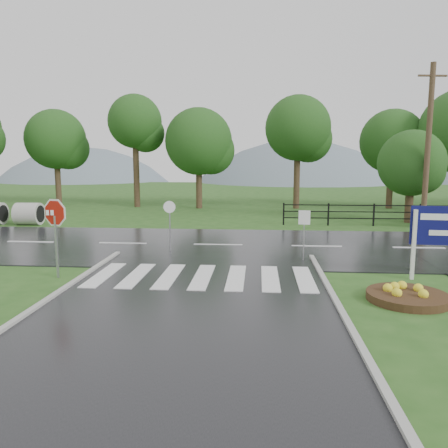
{
  "coord_description": "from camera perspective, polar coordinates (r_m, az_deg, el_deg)",
  "views": [
    {
      "loc": [
        1.62,
        -7.5,
        3.51
      ],
      "look_at": [
        0.56,
        6.0,
        1.5
      ],
      "focal_mm": 35.0,
      "sensor_mm": 36.0,
      "label": 1
    }
  ],
  "objects": [
    {
      "name": "ground",
      "position": [
        8.44,
        -7.3,
        -16.2
      ],
      "size": [
        120.0,
        120.0,
        0.0
      ],
      "primitive_type": "plane",
      "color": "#27511B",
      "rests_on": "ground"
    },
    {
      "name": "main_road",
      "position": [
        17.92,
        -0.79,
        -2.86
      ],
      "size": [
        90.0,
        8.0,
        0.04
      ],
      "primitive_type": "cube",
      "color": "black",
      "rests_on": "ground"
    },
    {
      "name": "crosswalk",
      "position": [
        13.07,
        -2.82,
        -6.87
      ],
      "size": [
        6.5,
        2.8,
        0.02
      ],
      "color": "silver",
      "rests_on": "ground"
    },
    {
      "name": "fence_west",
      "position": [
        24.45,
        18.99,
        1.43
      ],
      "size": [
        9.58,
        0.08,
        1.2
      ],
      "color": "black",
      "rests_on": "ground"
    },
    {
      "name": "hills",
      "position": [
        74.99,
        5.81,
        -6.33
      ],
      "size": [
        102.0,
        48.0,
        48.0
      ],
      "color": "slate",
      "rests_on": "ground"
    },
    {
      "name": "treeline",
      "position": [
        31.7,
        3.35,
        2.06
      ],
      "size": [
        83.2,
        5.2,
        10.0
      ],
      "color": "#1A4515",
      "rests_on": "ground"
    },
    {
      "name": "stop_sign",
      "position": [
        13.74,
        -21.2,
        0.58
      ],
      "size": [
        1.07,
        0.37,
        2.53
      ],
      "color": "#939399",
      "rests_on": "ground"
    },
    {
      "name": "flower_bed",
      "position": [
        11.97,
        22.85,
        -8.55
      ],
      "size": [
        1.99,
        1.99,
        0.4
      ],
      "color": "#332111",
      "rests_on": "ground"
    },
    {
      "name": "reg_sign_small",
      "position": [
        15.18,
        10.43,
        -0.08
      ],
      "size": [
        0.4,
        0.08,
        1.79
      ],
      "color": "#939399",
      "rests_on": "ground"
    },
    {
      "name": "reg_sign_round",
      "position": [
        16.71,
        -7.11,
        0.65
      ],
      "size": [
        0.45,
        0.08,
        1.95
      ],
      "color": "#939399",
      "rests_on": "ground"
    },
    {
      "name": "utility_pole_east",
      "position": [
        24.53,
        25.09,
        9.22
      ],
      "size": [
        1.46,
        0.28,
        8.23
      ],
      "color": "#473523",
      "rests_on": "ground"
    },
    {
      "name": "entrance_tree_left",
      "position": [
        26.38,
        23.3,
        7.28
      ],
      "size": [
        3.63,
        3.63,
        5.13
      ],
      "color": "#3D2B1C",
      "rests_on": "ground"
    }
  ]
}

